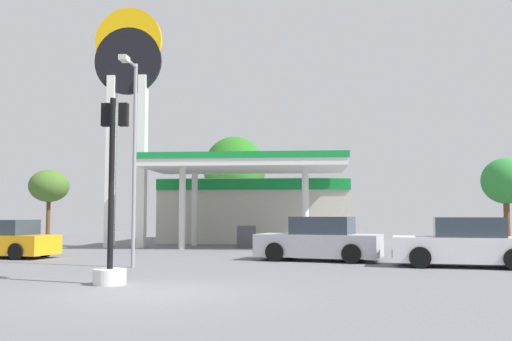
# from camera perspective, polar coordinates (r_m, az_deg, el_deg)

# --- Properties ---
(ground_plane) EXTENTS (90.00, 90.00, 0.00)m
(ground_plane) POSITION_cam_1_polar(r_m,az_deg,el_deg) (12.86, -10.51, -11.80)
(ground_plane) COLOR slate
(ground_plane) RESTS_ON ground
(gas_station) EXTENTS (10.99, 11.27, 4.59)m
(gas_station) POSITION_cam_1_polar(r_m,az_deg,el_deg) (34.09, -0.10, -3.47)
(gas_station) COLOR beige
(gas_station) RESTS_ON ground
(station_pole_sign) EXTENTS (3.52, 0.56, 12.42)m
(station_pole_sign) POSITION_cam_1_polar(r_m,az_deg,el_deg) (30.67, -12.60, 7.20)
(station_pole_sign) COLOR white
(station_pole_sign) RESTS_ON ground
(car_0) EXTENTS (4.35, 2.44, 1.47)m
(car_0) POSITION_cam_1_polar(r_m,az_deg,el_deg) (24.54, -23.69, -6.36)
(car_0) COLOR black
(car_0) RESTS_ON ground
(car_1) EXTENTS (4.68, 2.60, 1.59)m
(car_1) POSITION_cam_1_polar(r_m,az_deg,el_deg) (19.77, 19.94, -6.89)
(car_1) COLOR black
(car_1) RESTS_ON ground
(car_2) EXTENTS (4.77, 2.95, 1.59)m
(car_2) POSITION_cam_1_polar(r_m,az_deg,el_deg) (21.21, 6.28, -6.93)
(car_2) COLOR black
(car_2) RESTS_ON ground
(traffic_signal_0) EXTENTS (0.79, 0.79, 4.52)m
(traffic_signal_0) POSITION_cam_1_polar(r_m,az_deg,el_deg) (14.41, -14.15, -5.43)
(traffic_signal_0) COLOR silver
(traffic_signal_0) RESTS_ON ground
(tree_0) EXTENTS (2.93, 2.93, 4.97)m
(tree_0) POSITION_cam_1_polar(r_m,az_deg,el_deg) (45.28, -19.81, -1.48)
(tree_0) COLOR brown
(tree_0) RESTS_ON ground
(tree_1) EXTENTS (4.21, 4.21, 6.98)m
(tree_1) POSITION_cam_1_polar(r_m,az_deg,el_deg) (39.26, -2.14, 0.14)
(tree_1) COLOR brown
(tree_1) RESTS_ON ground
(tree_2) EXTENTS (3.18, 3.18, 5.45)m
(tree_2) POSITION_cam_1_polar(r_m,az_deg,el_deg) (42.04, 23.48, -0.99)
(tree_2) COLOR brown
(tree_2) RESTS_ON ground
(corner_streetlamp) EXTENTS (0.24, 1.48, 6.55)m
(corner_streetlamp) POSITION_cam_1_polar(r_m,az_deg,el_deg) (18.70, -12.12, 2.76)
(corner_streetlamp) COLOR gray
(corner_streetlamp) RESTS_ON ground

